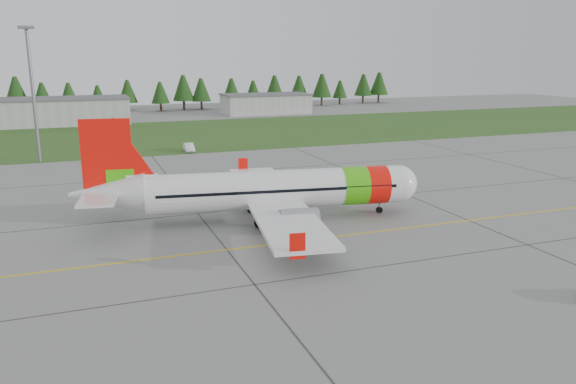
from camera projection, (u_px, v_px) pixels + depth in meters
name	position (u px, v px, depth m)	size (l,w,h in m)	color
ground	(431.00, 259.00, 45.65)	(320.00, 320.00, 0.00)	gray
aircraft	(269.00, 190.00, 56.10)	(34.56, 32.19, 10.51)	white
service_van	(189.00, 139.00, 96.51)	(1.54, 1.45, 4.40)	white
grass_strip	(208.00, 133.00, 120.25)	(320.00, 50.00, 0.03)	#30561E
taxi_guideline	(381.00, 231.00, 52.93)	(120.00, 0.25, 0.02)	gold
hangar_west	(59.00, 112.00, 134.78)	(32.00, 14.00, 6.00)	#A8A8A3
hangar_east	(266.00, 104.00, 160.93)	(24.00, 12.00, 5.20)	#A8A8A3
floodlight_mast	(33.00, 97.00, 85.14)	(0.50, 0.50, 20.00)	slate
treeline	(167.00, 94.00, 170.02)	(160.00, 8.00, 10.00)	#1C3F14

